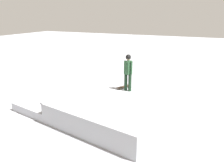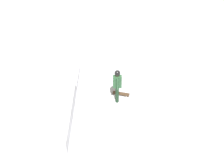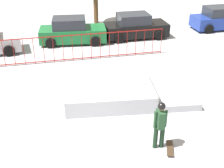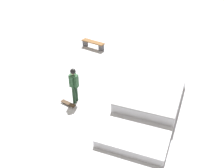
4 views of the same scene
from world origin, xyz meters
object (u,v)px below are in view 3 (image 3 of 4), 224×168
object	(u,v)px
skater	(160,122)
skateboard	(170,148)
parked_car_green	(72,31)
skate_ramp	(120,92)
parked_car_black	(135,27)
parked_car_blue	(220,19)

from	to	relation	value
skater	skateboard	size ratio (longest dim) A/B	2.13
skater	parked_car_green	size ratio (longest dim) A/B	0.40
skate_ramp	skater	size ratio (longest dim) A/B	3.36
skate_ramp	parked_car_green	size ratio (longest dim) A/B	1.33
parked_car_black	skate_ramp	bearing A→B (deg)	-111.52
skateboard	parked_car_blue	world-z (taller)	parked_car_blue
skater	parked_car_black	world-z (taller)	skater
parked_car_black	parked_car_green	bearing A→B (deg)	-179.59
parked_car_green	parked_car_blue	size ratio (longest dim) A/B	1.03
skate_ramp	skateboard	world-z (taller)	skate_ramp
skater	parked_car_blue	xyz separation A→B (m)	(9.79, 10.66, -0.28)
skater	parked_car_black	distance (m)	11.12
parked_car_blue	parked_car_black	bearing A→B (deg)	-175.17
skate_ramp	parked_car_blue	size ratio (longest dim) A/B	1.37
skater	parked_car_green	xyz separation A→B (m)	(-0.90, 10.89, -0.28)
skate_ramp	parked_car_green	xyz separation A→B (m)	(-0.67, 7.55, 0.41)
skate_ramp	parked_car_green	world-z (taller)	parked_car_green
parked_car_green	parked_car_black	distance (m)	4.16
skater	skateboard	distance (m)	1.01
skateboard	skate_ramp	bearing A→B (deg)	33.56
parked_car_blue	skate_ramp	bearing A→B (deg)	-139.31
skateboard	parked_car_black	size ratio (longest dim) A/B	0.19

